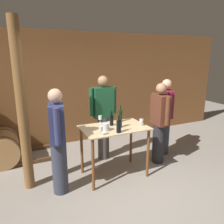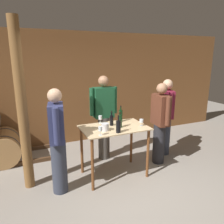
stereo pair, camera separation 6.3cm
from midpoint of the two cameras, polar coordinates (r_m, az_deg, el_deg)
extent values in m
plane|color=gray|center=(3.76, 4.97, -20.17)|extent=(14.00, 14.00, 0.00)
cube|color=brown|center=(5.49, -7.89, 6.12)|extent=(8.40, 0.05, 2.70)
cylinder|color=#AD7F4C|center=(5.05, -26.94, -8.30)|extent=(0.63, 0.83, 0.63)
cylinder|color=#38383D|center=(4.82, -27.02, -9.39)|extent=(0.65, 0.03, 0.65)
cylinder|color=#38383D|center=(5.28, -26.87, -7.31)|extent=(0.65, 0.03, 0.65)
cube|color=#D1B284|center=(3.84, 0.15, -4.10)|extent=(1.15, 0.73, 0.02)
cylinder|color=brown|center=(3.58, -5.48, -13.66)|extent=(0.05, 0.05, 0.90)
cylinder|color=brown|center=(4.00, 8.90, -10.63)|extent=(0.05, 0.05, 0.90)
cylinder|color=brown|center=(4.11, -8.36, -9.90)|extent=(0.05, 0.05, 0.90)
cylinder|color=brown|center=(4.47, 4.56, -7.68)|extent=(0.05, 0.05, 0.90)
cylinder|color=brown|center=(3.63, -22.93, 0.80)|extent=(0.16, 0.16, 2.70)
cylinder|color=black|center=(3.54, 1.26, -3.84)|extent=(0.08, 0.08, 0.20)
cylinder|color=black|center=(3.50, 1.28, -1.57)|extent=(0.02, 0.02, 0.09)
cylinder|color=black|center=(3.49, 1.28, -0.99)|extent=(0.03, 0.03, 0.02)
cylinder|color=black|center=(3.90, -0.58, -2.24)|extent=(0.07, 0.07, 0.18)
cylinder|color=black|center=(3.86, -0.59, -0.35)|extent=(0.02, 0.02, 0.08)
cylinder|color=black|center=(3.85, -0.59, 0.11)|extent=(0.03, 0.03, 0.02)
cylinder|color=black|center=(3.79, 1.64, -2.61)|extent=(0.07, 0.07, 0.20)
cylinder|color=black|center=(3.75, 1.65, -0.64)|extent=(0.02, 0.02, 0.07)
cylinder|color=black|center=(3.75, 1.65, -0.24)|extent=(0.03, 0.03, 0.02)
cylinder|color=black|center=(4.13, 1.79, -0.98)|extent=(0.07, 0.07, 0.22)
cylinder|color=black|center=(4.09, 1.81, 1.10)|extent=(0.02, 0.02, 0.08)
cylinder|color=black|center=(4.08, 1.81, 1.53)|extent=(0.03, 0.03, 0.02)
cylinder|color=silver|center=(3.45, -3.44, -6.07)|extent=(0.06, 0.06, 0.00)
cylinder|color=silver|center=(3.44, -3.45, -5.50)|extent=(0.01, 0.01, 0.07)
cylinder|color=silver|center=(3.42, -3.47, -4.38)|extent=(0.06, 0.06, 0.07)
cylinder|color=silver|center=(4.05, -3.55, -2.92)|extent=(0.06, 0.06, 0.00)
cylinder|color=silver|center=(4.04, -3.56, -2.43)|extent=(0.01, 0.01, 0.07)
cylinder|color=silver|center=(4.02, -3.57, -1.47)|extent=(0.07, 0.07, 0.07)
cylinder|color=silver|center=(3.94, 7.19, -3.53)|extent=(0.06, 0.06, 0.00)
cylinder|color=silver|center=(3.93, 7.20, -3.07)|extent=(0.01, 0.01, 0.06)
cylinder|color=silver|center=(3.91, 7.23, -2.24)|extent=(0.07, 0.07, 0.06)
cylinder|color=silver|center=(3.64, -2.24, -3.95)|extent=(0.13, 0.13, 0.13)
cylinder|color=#232328|center=(4.58, 11.60, -8.01)|extent=(0.24, 0.24, 0.81)
cube|color=#592D1E|center=(4.36, 12.06, 0.56)|extent=(0.25, 0.42, 0.59)
sphere|color=#9E7051|center=(4.28, 12.36, 6.03)|extent=(0.21, 0.21, 0.21)
cylinder|color=#592D1E|center=(4.56, 10.45, 1.64)|extent=(0.09, 0.09, 0.53)
cylinder|color=#592D1E|center=(4.15, 13.88, 0.17)|extent=(0.09, 0.09, 0.53)
cylinder|color=#333847|center=(5.00, 13.00, -5.92)|extent=(0.24, 0.24, 0.85)
cube|color=maroon|center=(4.80, 13.48, 2.13)|extent=(0.34, 0.45, 0.58)
sphere|color=tan|center=(4.73, 13.78, 7.07)|extent=(0.21, 0.21, 0.21)
cylinder|color=maroon|center=(5.03, 12.63, 3.07)|extent=(0.09, 0.09, 0.53)
cylinder|color=maroon|center=(4.56, 14.46, 1.81)|extent=(0.09, 0.09, 0.53)
cylinder|color=#333847|center=(3.65, -13.99, -13.79)|extent=(0.24, 0.24, 0.87)
cube|color=navy|center=(3.37, -14.74, -2.84)|extent=(0.29, 0.43, 0.58)
sphere|color=tan|center=(3.27, -15.20, 4.11)|extent=(0.21, 0.21, 0.21)
cylinder|color=navy|center=(3.12, -14.74, -3.67)|extent=(0.09, 0.09, 0.52)
cylinder|color=navy|center=(3.60, -14.79, -1.25)|extent=(0.09, 0.09, 0.52)
cylinder|color=#4C4742|center=(4.65, -2.64, -6.74)|extent=(0.24, 0.24, 0.91)
cube|color=#194C2D|center=(4.43, -2.76, 2.50)|extent=(0.40, 0.22, 0.62)
sphere|color=#9E7051|center=(4.36, -2.83, 8.10)|extent=(0.21, 0.21, 0.21)
cylinder|color=#194C2D|center=(4.52, 0.18, 3.17)|extent=(0.09, 0.09, 0.56)
cylinder|color=#194C2D|center=(4.34, -5.83, 2.61)|extent=(0.09, 0.09, 0.56)
camera|label=1|loc=(0.03, -90.47, -0.12)|focal=35.00mm
camera|label=2|loc=(0.03, 89.53, 0.12)|focal=35.00mm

